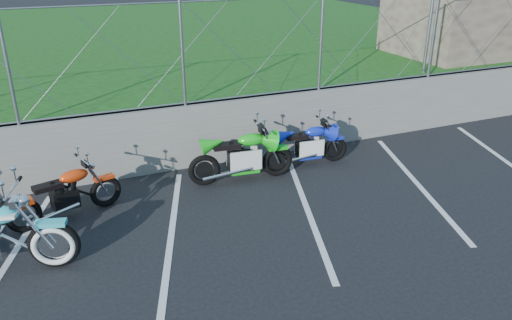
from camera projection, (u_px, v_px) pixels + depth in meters
name	position (u px, v px, depth m)	size (l,w,h in m)	color
ground	(189.00, 269.00, 6.99)	(90.00, 90.00, 0.00)	black
retaining_wall	(137.00, 143.00, 9.70)	(30.00, 0.22, 1.30)	#62625E
grass_field	(85.00, 52.00, 18.17)	(30.00, 20.00, 1.30)	#164612
stone_building	(480.00, 20.00, 14.57)	(5.00, 3.00, 1.80)	brown
chain_link_fence	(129.00, 59.00, 9.05)	(28.00, 0.03, 2.00)	gray
sign_pole	(432.00, 10.00, 11.79)	(0.08, 0.08, 3.00)	gray
parking_lines	(242.00, 219.00, 8.27)	(18.29, 4.31, 0.01)	silver
naked_orange	(67.00, 196.00, 8.18)	(1.86, 0.73, 0.95)	black
sportbike_green	(243.00, 158.00, 9.50)	(2.07, 0.74, 1.07)	black
sportbike_blue	(308.00, 146.00, 10.22)	(1.80, 0.64, 0.93)	black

